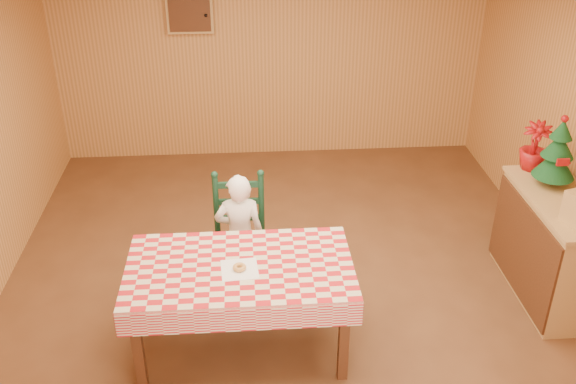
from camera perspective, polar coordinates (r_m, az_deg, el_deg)
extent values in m
plane|color=brown|center=(5.57, 0.15, -9.60)|extent=(6.00, 6.00, 0.00)
cube|color=#C48646|center=(7.67, -1.56, 12.45)|extent=(5.00, 0.10, 2.60)
cube|color=tan|center=(7.51, -8.72, 15.34)|extent=(0.52, 0.08, 0.42)
cube|color=#502A15|center=(7.47, -8.74, 15.26)|extent=(0.46, 0.02, 0.36)
sphere|color=black|center=(7.44, -7.31, 15.31)|extent=(0.04, 0.04, 0.04)
cube|color=#502A15|center=(4.69, -4.31, -7.03)|extent=(1.60, 0.90, 0.06)
cube|color=#502A15|center=(4.71, -13.15, -13.59)|extent=(0.07, 0.07, 0.69)
cube|color=#502A15|center=(4.68, 4.97, -13.02)|extent=(0.07, 0.07, 0.69)
cube|color=#502A15|center=(5.27, -12.12, -8.18)|extent=(0.07, 0.07, 0.69)
cube|color=#502A15|center=(5.25, 3.76, -7.65)|extent=(0.07, 0.07, 0.69)
cube|color=red|center=(4.67, -4.33, -6.63)|extent=(1.64, 0.94, 0.02)
cube|color=red|center=(4.36, -4.23, -11.28)|extent=(1.64, 0.02, 0.18)
cube|color=red|center=(5.11, -4.32, -4.49)|extent=(1.64, 0.02, 0.18)
cube|color=#32602B|center=(4.81, -14.19, -7.83)|extent=(0.02, 0.94, 0.18)
cube|color=#32602B|center=(4.78, 5.66, -7.18)|extent=(0.02, 0.94, 0.18)
cube|color=#10311E|center=(5.46, -4.25, -5.02)|extent=(0.44, 0.40, 0.04)
cylinder|color=#10311E|center=(5.45, -6.17, -8.04)|extent=(0.04, 0.04, 0.41)
cylinder|color=#10311E|center=(5.45, -2.14, -7.91)|extent=(0.04, 0.04, 0.41)
cylinder|color=#10311E|center=(5.73, -6.10, -6.00)|extent=(0.04, 0.04, 0.41)
cylinder|color=#10311E|center=(5.72, -2.27, -5.87)|extent=(0.04, 0.04, 0.41)
cylinder|color=#10311E|center=(5.44, -6.39, -1.28)|extent=(0.05, 0.05, 0.60)
sphere|color=#10311E|center=(5.29, -6.56, 1.53)|extent=(0.06, 0.06, 0.06)
cylinder|color=#10311E|center=(5.43, -2.38, -1.14)|extent=(0.05, 0.05, 0.60)
sphere|color=#10311E|center=(5.29, -2.45, 1.68)|extent=(0.06, 0.06, 0.06)
cube|color=#10311E|center=(5.49, -4.34, -2.30)|extent=(0.38, 0.03, 0.05)
cube|color=#10311E|center=(5.41, -4.40, -0.85)|extent=(0.38, 0.03, 0.05)
cube|color=#10311E|center=(5.33, -4.47, 0.65)|extent=(0.38, 0.03, 0.05)
imported|color=white|center=(5.38, -4.30, -3.84)|extent=(0.41, 0.27, 1.12)
cube|color=white|center=(4.62, -4.33, -6.87)|extent=(0.28, 0.28, 0.00)
torus|color=#CB9248|center=(4.61, -4.34, -6.69)|extent=(0.11, 0.11, 0.03)
cube|color=tan|center=(5.84, 22.40, -4.67)|extent=(0.50, 1.20, 0.90)
cube|color=tan|center=(5.61, 23.28, -0.70)|extent=(0.54, 1.24, 0.03)
cube|color=#502A15|center=(5.73, 20.06, -4.85)|extent=(0.02, 1.20, 0.80)
cylinder|color=#502A15|center=(5.78, 22.36, 0.99)|extent=(0.04, 0.04, 0.08)
cone|color=#0C3617|center=(5.72, 22.65, 2.41)|extent=(0.34, 0.34, 0.24)
cone|color=#0C3617|center=(5.65, 22.95, 3.86)|extent=(0.26, 0.26, 0.20)
cone|color=#0C3617|center=(5.60, 23.22, 5.15)|extent=(0.18, 0.18, 0.16)
sphere|color=maroon|center=(5.57, 23.40, 6.00)|extent=(0.06, 0.06, 0.06)
cube|color=maroon|center=(5.56, 23.25, 2.45)|extent=(0.10, 0.02, 0.06)
sphere|color=maroon|center=(5.69, 23.67, 2.42)|extent=(0.04, 0.04, 0.04)
sphere|color=maroon|center=(5.69, 22.00, 3.52)|extent=(0.04, 0.04, 0.04)
sphere|color=maroon|center=(5.73, 23.02, 4.61)|extent=(0.04, 0.04, 0.04)
imported|color=maroon|center=(5.93, 21.07, 3.83)|extent=(0.31, 0.31, 0.43)
cylinder|color=black|center=(6.43, 19.50, -3.53)|extent=(0.40, 0.40, 0.39)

